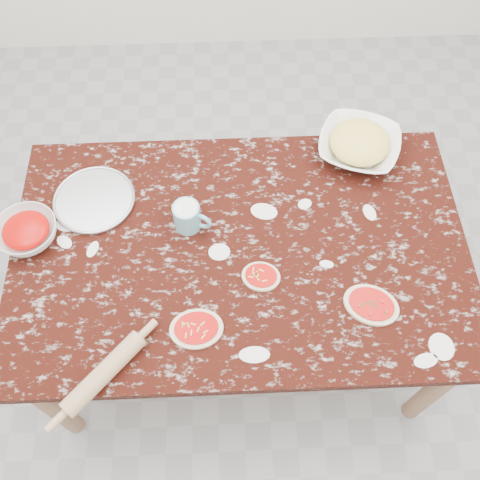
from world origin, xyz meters
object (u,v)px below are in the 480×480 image
(pizza_tray, at_px, (94,200))
(sauce_bowl, at_px, (27,232))
(cheese_bowl, at_px, (359,146))
(flour_mug, at_px, (188,217))
(worktable, at_px, (240,259))
(rolling_pin, at_px, (104,373))

(pizza_tray, relative_size, sauce_bowl, 1.35)
(sauce_bowl, bearing_deg, cheese_bowl, 15.47)
(sauce_bowl, bearing_deg, flour_mug, 2.69)
(pizza_tray, xyz_separation_m, cheese_bowl, (1.00, 0.19, 0.03))
(pizza_tray, xyz_separation_m, flour_mug, (0.35, -0.12, 0.05))
(cheese_bowl, xyz_separation_m, flour_mug, (-0.65, -0.31, 0.02))
(sauce_bowl, distance_m, cheese_bowl, 1.26)
(worktable, height_order, flour_mug, flour_mug)
(cheese_bowl, relative_size, flour_mug, 2.24)
(pizza_tray, relative_size, cheese_bowl, 0.96)
(cheese_bowl, bearing_deg, rolling_pin, -136.92)
(rolling_pin, bearing_deg, worktable, 45.48)
(cheese_bowl, distance_m, rolling_pin, 1.24)
(pizza_tray, bearing_deg, worktable, -22.49)
(cheese_bowl, bearing_deg, pizza_tray, -169.25)
(cheese_bowl, height_order, rolling_pin, cheese_bowl)
(flour_mug, distance_m, rolling_pin, 0.59)
(worktable, distance_m, sauce_bowl, 0.75)
(cheese_bowl, relative_size, rolling_pin, 1.02)
(worktable, xyz_separation_m, flour_mug, (-0.18, 0.10, 0.14))
(flour_mug, bearing_deg, sauce_bowl, -177.31)
(worktable, distance_m, flour_mug, 0.25)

